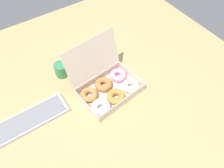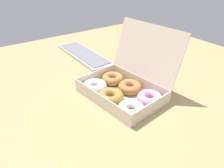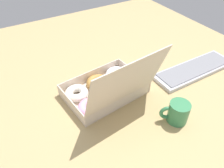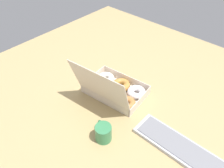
# 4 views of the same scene
# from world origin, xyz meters

# --- Properties ---
(ground_plane) EXTENTS (1.80, 1.80, 0.02)m
(ground_plane) POSITION_xyz_m (0.00, 0.00, -0.01)
(ground_plane) COLOR tan
(donut_box) EXTENTS (0.36, 0.33, 0.27)m
(donut_box) POSITION_xyz_m (0.00, 0.01, 0.03)
(donut_box) COLOR beige
(donut_box) RESTS_ON ground_plane
(keyboard) EXTENTS (0.44, 0.13, 0.02)m
(keyboard) POSITION_xyz_m (-0.45, 0.08, 0.01)
(keyboard) COLOR #B9BAC4
(keyboard) RESTS_ON ground_plane
(coffee_mug) EXTENTS (0.11, 0.08, 0.09)m
(coffee_mug) POSITION_xyz_m (-0.15, 0.27, 0.04)
(coffee_mug) COLOR #388452
(coffee_mug) RESTS_ON ground_plane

